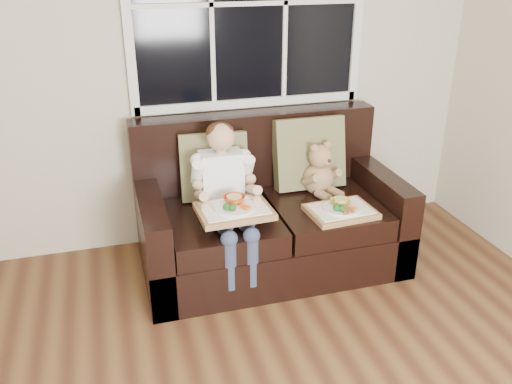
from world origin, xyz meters
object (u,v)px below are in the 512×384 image
object	(u,v)px
teddy_bear	(319,172)
tray_left	(234,209)
tray_right	(341,210)
loveseat	(268,219)
child	(225,185)

from	to	relation	value
teddy_bear	tray_left	xyz separation A→B (m)	(-0.68, -0.34, -0.02)
teddy_bear	tray_right	xyz separation A→B (m)	(0.01, -0.35, -0.12)
loveseat	tray_left	world-z (taller)	loveseat
teddy_bear	tray_left	world-z (taller)	teddy_bear
loveseat	child	xyz separation A→B (m)	(-0.32, -0.12, 0.34)
child	teddy_bear	distance (m)	0.70
teddy_bear	tray_left	distance (m)	0.76
child	tray_right	distance (m)	0.74
child	teddy_bear	world-z (taller)	child
teddy_bear	tray_right	bearing A→B (deg)	-104.64
loveseat	tray_right	world-z (taller)	loveseat
tray_left	tray_right	bearing A→B (deg)	-3.03
tray_left	child	bearing A→B (deg)	88.96
loveseat	teddy_bear	distance (m)	0.47
teddy_bear	child	bearing A→B (deg)	175.25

